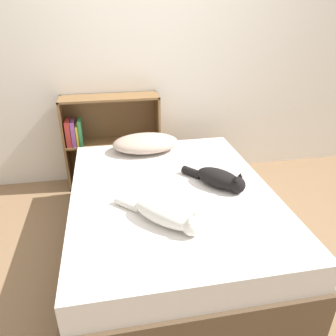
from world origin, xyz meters
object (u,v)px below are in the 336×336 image
pillow (146,143)px  cat_light (167,215)px  bed (171,219)px  bookshelf (108,139)px  cat_dark (220,179)px

pillow → cat_light: 1.09m
bed → bookshelf: bearing=109.6°
pillow → cat_dark: bearing=-58.8°
pillow → bookshelf: bearing=125.5°
bed → cat_dark: bearing=-2.7°
cat_dark → bookshelf: (-0.75, 1.16, -0.10)m
bed → cat_light: (-0.11, -0.39, 0.31)m
bed → cat_light: bearing=-105.5°
bookshelf → cat_light: bearing=-78.8°
bed → pillow: bearing=97.5°
cat_dark → bed: bearing=-132.3°
cat_light → cat_dark: cat_dark is taller
bed → bookshelf: 1.24m
cat_dark → bookshelf: bookshelf is taller
cat_dark → bookshelf: size_ratio=0.48×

